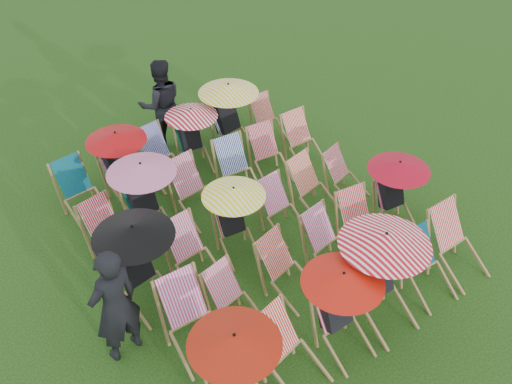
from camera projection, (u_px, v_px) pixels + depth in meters
ground at (261, 240)px, 9.30m from camera, size 100.00×100.00×0.00m
deckchair_0 at (237, 375)px, 6.58m from camera, size 1.09×1.15×1.29m
deckchair_1 at (292, 353)px, 7.03m from camera, size 0.79×1.00×0.99m
deckchair_2 at (342, 311)px, 7.32m from camera, size 1.07×1.11×1.26m
deckchair_3 at (383, 277)px, 7.64m from camera, size 1.23×1.28×1.46m
deckchair_4 at (429, 267)px, 8.20m from camera, size 0.71×0.92×0.93m
deckchair_5 at (459, 244)px, 8.50m from camera, size 0.71×0.97×1.02m
deckchair_6 at (193, 321)px, 7.40m from camera, size 0.75×0.99×1.02m
deckchair_7 at (235, 301)px, 7.75m from camera, size 0.69×0.87×0.87m
deckchair_8 at (288, 270)px, 8.17m from camera, size 0.75×0.94×0.91m
deckchair_9 at (330, 243)px, 8.58m from camera, size 0.69×0.90×0.92m
deckchair_10 at (362, 225)px, 8.90m from camera, size 0.76×0.95×0.92m
deckchair_11 at (396, 193)px, 9.24m from camera, size 1.00×1.06×1.19m
deckchair_12 at (140, 265)px, 7.89m from camera, size 1.14×1.22×1.35m
deckchair_13 at (194, 254)px, 8.39m from camera, size 0.67×0.90×0.94m
deckchair_14 at (235, 220)px, 8.76m from camera, size 0.98×1.04×1.16m
deckchair_15 at (283, 209)px, 9.23m from camera, size 0.62×0.84×0.88m
deckchair_16 at (314, 187)px, 9.61m from camera, size 0.74×0.94×0.94m
deckchair_17 at (346, 175)px, 9.96m from camera, size 0.69×0.86×0.83m
deckchair_18 at (110, 234)px, 8.74m from camera, size 0.71×0.92×0.93m
deckchair_19 at (146, 199)px, 9.04m from camera, size 1.10×1.14×1.30m
deckchair_20 at (195, 191)px, 9.51m from camera, size 0.71×0.94×0.97m
deckchair_21 at (239, 170)px, 9.96m from camera, size 0.75×0.96×0.97m
deckchair_22 at (270, 155)px, 10.37m from camera, size 0.72×0.92×0.91m
deckchair_23 at (304, 141)px, 10.71m from camera, size 0.66×0.88×0.93m
deckchair_24 at (81, 191)px, 9.53m from camera, size 0.68×0.91×0.94m
deckchair_25 at (121, 164)px, 9.82m from camera, size 1.04×1.11×1.23m
deckchair_26 at (161, 157)px, 10.29m from camera, size 0.69×0.92×0.95m
deckchair_27 at (193, 137)px, 10.53m from camera, size 0.98×1.04×1.16m
deckchair_28 at (231, 117)px, 10.89m from camera, size 1.14×1.21×1.36m
deckchair_29 at (269, 119)px, 11.39m from camera, size 0.58×0.79×0.83m
person_left at (115, 306)px, 7.08m from camera, size 0.72×0.52×1.83m
person_rear at (161, 104)px, 10.88m from camera, size 1.05×0.92×1.81m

